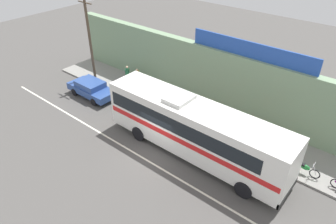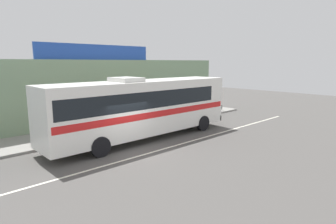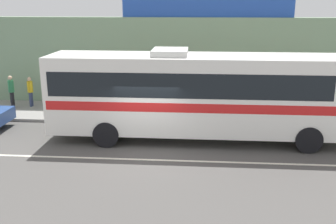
% 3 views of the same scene
% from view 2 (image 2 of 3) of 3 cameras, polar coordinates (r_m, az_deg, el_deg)
% --- Properties ---
extents(ground_plane, '(70.00, 70.00, 0.00)m').
position_cam_2_polar(ground_plane, '(14.93, -7.24, -8.00)').
color(ground_plane, '#4F4C49').
extents(sidewalk_slab, '(30.00, 3.60, 0.14)m').
position_cam_2_polar(sidewalk_slab, '(19.21, -16.46, -4.01)').
color(sidewalk_slab, gray).
rests_on(sidewalk_slab, ground_plane).
extents(storefront_facade, '(30.00, 0.70, 4.80)m').
position_cam_2_polar(storefront_facade, '(20.73, -19.49, 3.39)').
color(storefront_facade, gray).
rests_on(storefront_facade, ground_plane).
extents(storefront_billboard, '(9.03, 0.12, 1.10)m').
position_cam_2_polar(storefront_billboard, '(21.68, -14.17, 11.75)').
color(storefront_billboard, '#234CAD').
rests_on(storefront_billboard, storefront_facade).
extents(road_center_stripe, '(30.00, 0.14, 0.01)m').
position_cam_2_polar(road_center_stripe, '(14.32, -5.33, -8.74)').
color(road_center_stripe, silver).
rests_on(road_center_stripe, ground_plane).
extents(intercity_bus, '(12.31, 2.64, 3.78)m').
position_cam_2_polar(intercity_bus, '(16.83, -5.22, 1.35)').
color(intercity_bus, white).
rests_on(intercity_bus, ground_plane).
extents(motorcycle_purple, '(1.84, 0.56, 0.94)m').
position_cam_2_polar(motorcycle_purple, '(24.80, 6.86, 0.64)').
color(motorcycle_purple, black).
rests_on(motorcycle_purple, sidewalk_slab).
extents(motorcycle_blue, '(1.92, 0.56, 0.94)m').
position_cam_2_polar(motorcycle_blue, '(23.02, 2.95, -0.04)').
color(motorcycle_blue, black).
rests_on(motorcycle_blue, sidewalk_slab).
extents(motorcycle_black, '(1.96, 0.56, 0.94)m').
position_cam_2_polar(motorcycle_black, '(26.06, 9.70, 1.03)').
color(motorcycle_black, black).
rests_on(motorcycle_black, sidewalk_slab).
extents(pedestrian_by_curb, '(0.30, 0.48, 1.66)m').
position_cam_2_polar(pedestrian_by_curb, '(19.96, -8.45, -0.13)').
color(pedestrian_by_curb, navy).
rests_on(pedestrian_by_curb, sidewalk_slab).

